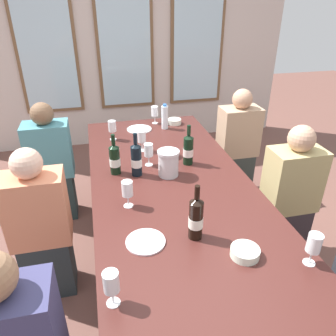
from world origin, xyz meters
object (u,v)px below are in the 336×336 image
(tasting_bowl_0, at_px, (174,121))
(wine_glass_0, at_px, (127,190))
(wine_bottle_0, at_px, (115,159))
(tasting_bowl_2, at_px, (170,154))
(white_plate_1, at_px, (139,129))
(wine_bottle_3, at_px, (136,159))
(seated_person_4, at_px, (41,229))
(dining_table, at_px, (174,194))
(white_plate_0, at_px, (146,242))
(seated_person_3, at_px, (237,147))
(wine_bottle_1, at_px, (196,218))
(wine_glass_4, at_px, (149,151))
(wine_glass_5, at_px, (142,138))
(tasting_bowl_1, at_px, (245,252))
(wine_glass_3, at_px, (111,284))
(metal_pitcher, at_px, (169,163))
(water_bottle, at_px, (165,117))
(wine_bottle_2, at_px, (188,150))
(seated_person_5, at_px, (289,198))
(wine_glass_6, at_px, (112,127))
(wine_glass_2, at_px, (155,112))
(wine_glass_1, at_px, (314,244))
(seated_person_2, at_px, (52,166))

(tasting_bowl_0, height_order, wine_glass_0, wine_glass_0)
(wine_bottle_0, xyz_separation_m, tasting_bowl_2, (0.45, 0.17, -0.09))
(white_plate_1, height_order, wine_bottle_0, wine_bottle_0)
(wine_bottle_0, xyz_separation_m, wine_bottle_3, (0.15, -0.06, 0.01))
(white_plate_1, bearing_deg, seated_person_4, -127.71)
(dining_table, xyz_separation_m, white_plate_0, (-0.28, -0.50, 0.06))
(tasting_bowl_0, distance_m, tasting_bowl_2, 0.74)
(seated_person_3, height_order, seated_person_4, same)
(white_plate_0, relative_size, wine_bottle_1, 0.66)
(wine_glass_4, bearing_deg, wine_glass_5, 91.85)
(white_plate_0, relative_size, wine_glass_4, 1.21)
(tasting_bowl_2, bearing_deg, tasting_bowl_1, -85.02)
(dining_table, relative_size, white_plate_1, 11.57)
(wine_glass_3, bearing_deg, metal_pitcher, 64.59)
(dining_table, height_order, wine_glass_4, wine_glass_4)
(water_bottle, height_order, wine_glass_0, water_bottle)
(dining_table, bearing_deg, wine_bottle_3, 134.48)
(wine_bottle_0, distance_m, wine_bottle_2, 0.55)
(wine_bottle_0, xyz_separation_m, tasting_bowl_0, (0.66, 0.87, -0.09))
(dining_table, relative_size, seated_person_5, 2.43)
(wine_glass_4, xyz_separation_m, wine_glass_5, (-0.01, 0.26, -0.00))
(tasting_bowl_0, distance_m, wine_glass_5, 0.69)
(white_plate_0, bearing_deg, white_plate_1, 82.41)
(wine_glass_4, bearing_deg, wine_bottle_1, -83.79)
(metal_pitcher, xyz_separation_m, wine_glass_6, (-0.34, 0.73, 0.02))
(white_plate_1, relative_size, wine_glass_4, 1.34)
(wine_glass_2, distance_m, seated_person_4, 1.59)
(white_plate_1, xyz_separation_m, wine_glass_6, (-0.26, -0.18, 0.11))
(tasting_bowl_1, height_order, seated_person_5, seated_person_5)
(wine_glass_1, relative_size, wine_glass_4, 1.00)
(wine_bottle_1, relative_size, tasting_bowl_0, 2.39)
(tasting_bowl_2, height_order, wine_glass_3, wine_glass_3)
(tasting_bowl_1, relative_size, seated_person_3, 0.13)
(wine_glass_0, height_order, wine_glass_4, same)
(wine_bottle_0, height_order, wine_bottle_1, wine_bottle_1)
(dining_table, height_order, white_plate_0, white_plate_0)
(wine_bottle_1, height_order, wine_glass_2, wine_bottle_1)
(tasting_bowl_2, bearing_deg, white_plate_0, -110.80)
(wine_bottle_1, xyz_separation_m, tasting_bowl_0, (0.31, 1.68, -0.10))
(dining_table, relative_size, metal_pitcher, 14.19)
(metal_pitcher, xyz_separation_m, wine_glass_1, (0.46, -1.00, 0.03))
(dining_table, height_order, wine_glass_2, wine_glass_2)
(wine_bottle_1, bearing_deg, seated_person_3, 58.04)
(wine_glass_3, xyz_separation_m, seated_person_5, (1.37, 0.83, -0.33))
(wine_glass_0, height_order, seated_person_2, seated_person_2)
(tasting_bowl_0, xyz_separation_m, wine_glass_5, (-0.41, -0.54, 0.09))
(metal_pitcher, xyz_separation_m, seated_person_4, (-0.90, -0.15, -0.31))
(white_plate_0, relative_size, wine_glass_1, 1.21)
(wine_glass_1, bearing_deg, dining_table, 119.31)
(wine_glass_0, distance_m, wine_glass_6, 1.05)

